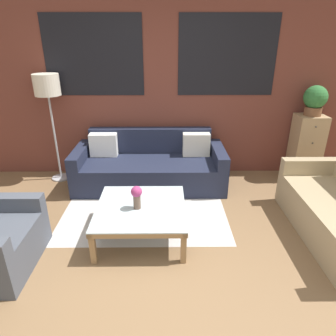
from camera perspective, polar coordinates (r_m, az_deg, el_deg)
The scene contains 9 objects.
ground_plane at distance 2.96m, azimuth -1.71°, elevation -20.14°, with size 16.00×16.00×0.00m, color brown.
wall_back_brick at distance 4.62m, azimuth -1.35°, elevation 15.75°, with size 8.40×0.09×2.80m.
rug at distance 3.95m, azimuth -4.38°, elevation -7.61°, with size 2.05×1.58×0.00m.
couch_dark at distance 4.46m, azimuth -3.45°, elevation 0.27°, with size 2.16×0.88×0.78m.
coffee_table at distance 3.29m, azimuth -5.17°, elevation -8.07°, with size 0.96×0.96×0.37m.
floor_lamp at distance 4.64m, azimuth -21.97°, elevation 13.57°, with size 0.36×0.36×1.58m.
drawer_cabinet at distance 5.07m, azimuth 24.75°, elevation 3.65°, with size 0.42×0.37×0.99m.
potted_plant at distance 4.90m, azimuth 26.22°, elevation 11.63°, with size 0.33×0.33×0.43m.
flower_vase at distance 3.17m, azimuth -5.98°, elevation -5.20°, with size 0.12×0.12×0.26m.
Camera 1 is at (0.06, -2.13, 2.05)m, focal length 32.00 mm.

